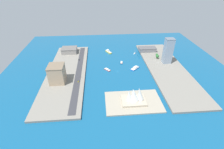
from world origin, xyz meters
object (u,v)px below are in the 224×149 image
object	(u,v)px
warehouse_low_gray	(147,49)
opera_landmark	(134,96)
apartment_midrise_tan	(57,74)
taxi_yellow_cab	(78,81)
ferry_yellow_fast	(109,52)
tugboat_red	(107,69)
catamaran_blue	(135,68)
traffic_light_waterfront	(81,76)
tower_tall_glass	(168,51)
carpark_squat_concrete	(69,50)
sailboat_small_white	(135,53)
suv_black	(79,60)
patrol_launch_navy	(122,62)

from	to	relation	value
warehouse_low_gray	opera_landmark	world-z (taller)	opera_landmark
apartment_midrise_tan	taxi_yellow_cab	size ratio (longest dim) A/B	5.96
ferry_yellow_fast	apartment_midrise_tan	xyz separation A→B (m)	(93.81, 120.69, 16.67)
apartment_midrise_tan	taxi_yellow_cab	world-z (taller)	apartment_midrise_tan
tugboat_red	catamaran_blue	world-z (taller)	catamaran_blue
apartment_midrise_tan	opera_landmark	xyz separation A→B (m)	(-119.11, 59.93, -7.45)
taxi_yellow_cab	traffic_light_waterfront	size ratio (longest dim) A/B	0.80
apartment_midrise_tan	traffic_light_waterfront	xyz separation A→B (m)	(-38.12, -7.88, -11.11)
tugboat_red	traffic_light_waterfront	size ratio (longest dim) A/B	2.10
traffic_light_waterfront	opera_landmark	world-z (taller)	opera_landmark
catamaran_blue	tower_tall_glass	bearing A→B (deg)	-167.48
carpark_squat_concrete	traffic_light_waterfront	world-z (taller)	carpark_squat_concrete
tugboat_red	opera_landmark	bearing A→B (deg)	108.77
tugboat_red	warehouse_low_gray	world-z (taller)	warehouse_low_gray
tugboat_red	carpark_squat_concrete	size ratio (longest dim) A/B	0.40
taxi_yellow_cab	ferry_yellow_fast	bearing A→B (deg)	-115.93
catamaran_blue	apartment_midrise_tan	xyz separation A→B (m)	(140.69, 38.25, 17.16)
carpark_squat_concrete	tower_tall_glass	size ratio (longest dim) A/B	0.67
sailboat_small_white	warehouse_low_gray	xyz separation A→B (m)	(-30.46, -5.67, 6.70)
catamaran_blue	carpark_squat_concrete	size ratio (longest dim) A/B	0.57
traffic_light_waterfront	ferry_yellow_fast	bearing A→B (deg)	-116.28
catamaran_blue	warehouse_low_gray	world-z (taller)	warehouse_low_gray
tugboat_red	apartment_midrise_tan	size ratio (longest dim) A/B	0.44
apartment_midrise_tan	traffic_light_waterfront	bearing A→B (deg)	-168.32
warehouse_low_gray	suv_black	size ratio (longest dim) A/B	8.46
patrol_launch_navy	suv_black	xyz separation A→B (m)	(89.60, -15.42, 2.99)
catamaran_blue	traffic_light_waterfront	xyz separation A→B (m)	(102.57, 30.36, 6.05)
suv_black	warehouse_low_gray	bearing A→B (deg)	-167.93
catamaran_blue	suv_black	xyz separation A→B (m)	(112.77, -41.76, 2.63)
sailboat_small_white	tugboat_red	bearing A→B (deg)	45.69
tugboat_red	ferry_yellow_fast	distance (m)	83.20
tugboat_red	ferry_yellow_fast	xyz separation A→B (m)	(-7.94, -82.81, 0.88)
ferry_yellow_fast	taxi_yellow_cab	world-z (taller)	ferry_yellow_fast
catamaran_blue	taxi_yellow_cab	distance (m)	114.43
carpark_squat_concrete	apartment_midrise_tan	xyz separation A→B (m)	(3.33, 120.90, 9.83)
sailboat_small_white	traffic_light_waterfront	xyz separation A→B (m)	(116.05, 99.96, 6.54)
apartment_midrise_tan	tugboat_red	bearing A→B (deg)	-156.20
catamaran_blue	apartment_midrise_tan	distance (m)	146.80
tower_tall_glass	opera_landmark	xyz separation A→B (m)	(89.48, 113.25, -17.75)
catamaran_blue	traffic_light_waterfront	world-z (taller)	traffic_light_waterfront
carpark_squat_concrete	opera_landmark	size ratio (longest dim) A/B	0.99
tugboat_red	carpark_squat_concrete	xyz separation A→B (m)	(82.54, -83.02, 7.72)
sailboat_small_white	tugboat_red	world-z (taller)	sailboat_small_white
patrol_launch_navy	carpark_squat_concrete	xyz separation A→B (m)	(114.19, -56.30, 7.70)
catamaran_blue	opera_landmark	xyz separation A→B (m)	(21.58, 98.18, 9.71)
catamaran_blue	ferry_yellow_fast	bearing A→B (deg)	-60.38
taxi_yellow_cab	carpark_squat_concrete	bearing A→B (deg)	-76.12
catamaran_blue	traffic_light_waterfront	bearing A→B (deg)	16.49
patrol_launch_navy	tower_tall_glass	bearing A→B (deg)	172.94
tugboat_red	warehouse_low_gray	bearing A→B (deg)	-142.55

